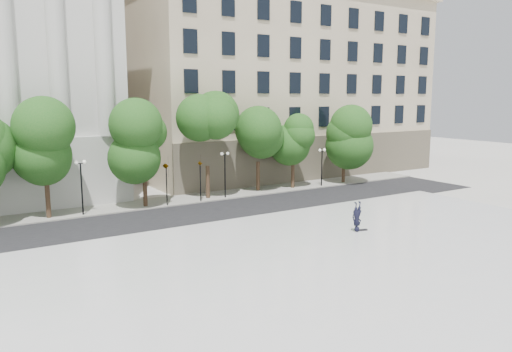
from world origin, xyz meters
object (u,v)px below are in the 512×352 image
object	(u,v)px
traffic_light_west	(166,163)
skateboard	(362,230)
traffic_light_east	(200,161)
person_lying	(357,227)

from	to	relation	value
traffic_light_west	skateboard	world-z (taller)	traffic_light_west
traffic_light_east	person_lying	world-z (taller)	traffic_light_east
traffic_light_west	traffic_light_east	xyz separation A→B (m)	(3.17, 0.00, -0.09)
traffic_light_west	person_lying	xyz separation A→B (m)	(7.00, -15.71, -3.03)
traffic_light_east	traffic_light_west	bearing A→B (deg)	-180.00
traffic_light_west	person_lying	world-z (taller)	traffic_light_west
skateboard	traffic_light_east	bearing A→B (deg)	121.39
traffic_light_west	person_lying	size ratio (longest dim) A/B	2.13
person_lying	skateboard	size ratio (longest dim) A/B	2.51
person_lying	traffic_light_east	bearing A→B (deg)	107.14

